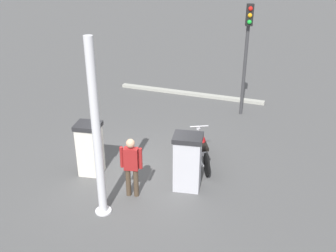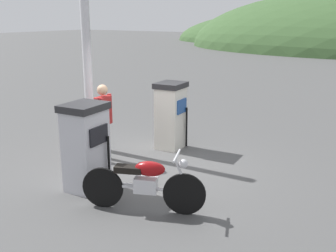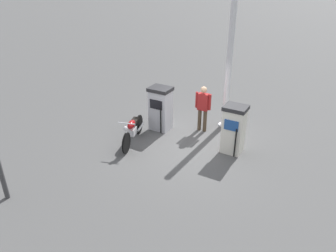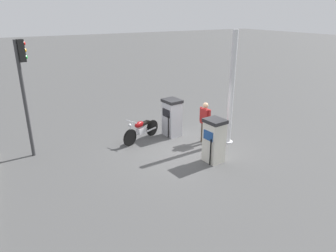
# 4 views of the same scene
# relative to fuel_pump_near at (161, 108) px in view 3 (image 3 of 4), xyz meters

# --- Properties ---
(ground_plane) EXTENTS (120.00, 120.00, 0.00)m
(ground_plane) POSITION_rel_fuel_pump_near_xyz_m (0.41, 1.38, -0.79)
(ground_plane) COLOR #4C4C4C
(fuel_pump_near) EXTENTS (0.68, 0.80, 1.56)m
(fuel_pump_near) POSITION_rel_fuel_pump_near_xyz_m (0.00, 0.00, 0.00)
(fuel_pump_near) COLOR silver
(fuel_pump_near) RESTS_ON ground
(fuel_pump_far) EXTENTS (0.65, 0.73, 1.55)m
(fuel_pump_far) POSITION_rel_fuel_pump_near_xyz_m (0.00, 2.77, -0.01)
(fuel_pump_far) COLOR silver
(fuel_pump_far) RESTS_ON ground
(motorcycle_near_pump) EXTENTS (1.87, 0.87, 0.98)m
(motorcycle_near_pump) POSITION_rel_fuel_pump_near_xyz_m (1.36, -0.13, -0.30)
(motorcycle_near_pump) COLOR black
(motorcycle_near_pump) RESTS_ON ground
(attendant_person) EXTENTS (0.25, 0.58, 1.64)m
(attendant_person) POSITION_rel_fuel_pump_near_xyz_m (-0.72, 1.28, 0.15)
(attendant_person) COLOR #473828
(attendant_person) RESTS_ON ground
(canopy_support_pole) EXTENTS (0.40, 0.40, 4.32)m
(canopy_support_pole) POSITION_rel_fuel_pump_near_xyz_m (-1.55, 1.74, 1.29)
(canopy_support_pole) COLOR silver
(canopy_support_pole) RESTS_ON ground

